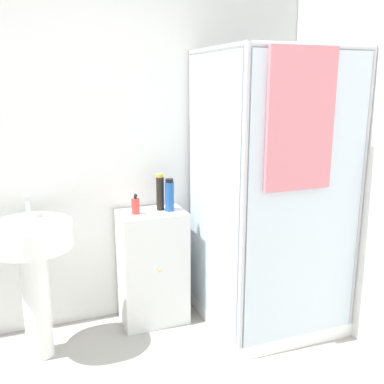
{
  "coord_description": "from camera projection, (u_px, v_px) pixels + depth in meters",
  "views": [
    {
      "loc": [
        -0.28,
        -1.31,
        1.65
      ],
      "look_at": [
        0.66,
        1.16,
        1.0
      ],
      "focal_mm": 42.0,
      "sensor_mm": 36.0,
      "label": 1
    }
  ],
  "objects": [
    {
      "name": "soap_dispenser",
      "position": [
        136.0,
        206.0,
        2.95
      ],
      "size": [
        0.05,
        0.06,
        0.14
      ],
      "color": "red",
      "rests_on": "vanity_cabinet"
    },
    {
      "name": "vanity_cabinet",
      "position": [
        152.0,
        267.0,
        3.11
      ],
      "size": [
        0.45,
        0.34,
        0.8
      ],
      "color": "silver",
      "rests_on": "ground_plane"
    },
    {
      "name": "shampoo_bottle_blue",
      "position": [
        169.0,
        195.0,
        3.01
      ],
      "size": [
        0.06,
        0.06,
        0.22
      ],
      "color": "#1E4C93",
      "rests_on": "vanity_cabinet"
    },
    {
      "name": "shower_enclosure",
      "position": [
        266.0,
        252.0,
        3.0
      ],
      "size": [
        0.85,
        0.88,
        1.85
      ],
      "color": "white",
      "rests_on": "ground_plane"
    },
    {
      "name": "wall_back",
      "position": [
        69.0,
        145.0,
        2.92
      ],
      "size": [
        6.4,
        0.06,
        2.5
      ],
      "primitive_type": "cube",
      "color": "white",
      "rests_on": "ground_plane"
    },
    {
      "name": "shampoo_bottle_tall_black",
      "position": [
        160.0,
        192.0,
        3.03
      ],
      "size": [
        0.05,
        0.05,
        0.25
      ],
      "color": "black",
      "rests_on": "vanity_cabinet"
    },
    {
      "name": "sink",
      "position": [
        33.0,
        260.0,
        2.64
      ],
      "size": [
        0.48,
        0.48,
        0.99
      ],
      "color": "white",
      "rests_on": "ground_plane"
    }
  ]
}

